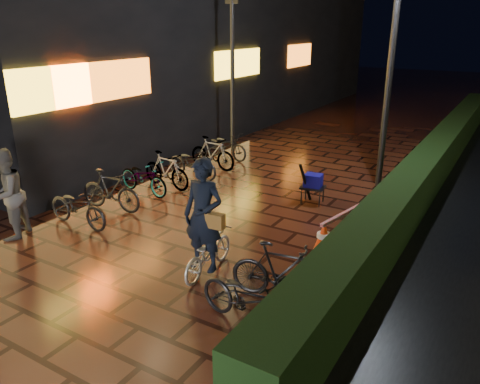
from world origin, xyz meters
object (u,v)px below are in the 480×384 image
Objects in this scene: traffic_barrier at (342,229)px; cart_assembly at (312,182)px; bystander_person at (6,194)px; cyclist at (206,233)px.

traffic_barrier is 2.16m from cart_assembly.
bystander_person is at bearing -151.94° from traffic_barrier.
bystander_person is 6.28m from cart_assembly.
bystander_person is 0.88× the size of cyclist.
traffic_barrier is at bearing 54.98° from cyclist.
bystander_person is at bearing -169.05° from cyclist.
cyclist is at bearing -125.02° from traffic_barrier.
cyclist is 2.68m from traffic_barrier.
cyclist is 3.89m from cart_assembly.
traffic_barrier is (1.52, 2.17, -0.41)m from cyclist.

